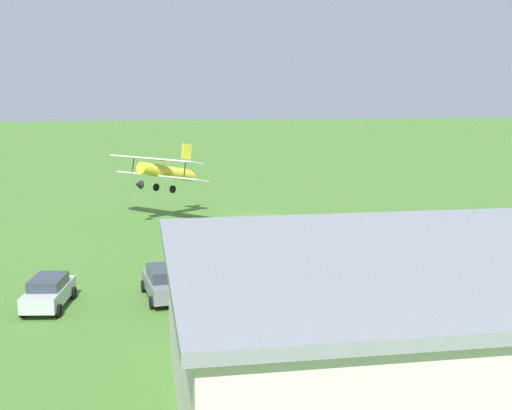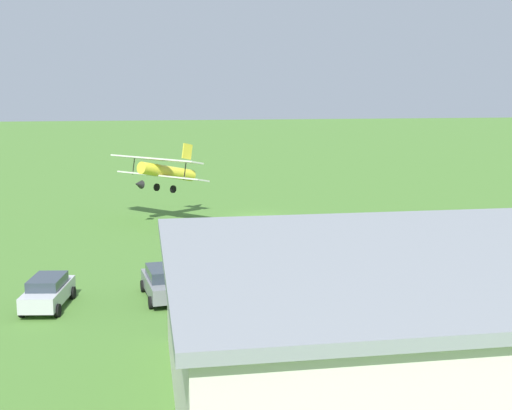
% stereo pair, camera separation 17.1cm
% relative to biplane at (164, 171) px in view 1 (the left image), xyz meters
% --- Properties ---
extents(ground_plane, '(400.00, 400.00, 0.00)m').
position_rel_biplane_xyz_m(ground_plane, '(-7.88, 0.09, -4.23)').
color(ground_plane, '#47752D').
extents(biplane, '(7.85, 8.25, 3.95)m').
position_rel_biplane_xyz_m(biplane, '(0.00, 0.00, 0.00)').
color(biplane, yellow).
extents(car_grey, '(2.43, 4.60, 1.68)m').
position_rel_biplane_xyz_m(car_grey, '(1.33, 21.66, -3.36)').
color(car_grey, slate).
rests_on(car_grey, ground_plane).
extents(car_silver, '(2.51, 4.49, 1.59)m').
position_rel_biplane_xyz_m(car_silver, '(7.15, 22.05, -3.40)').
color(car_silver, '#B7B7BC').
rests_on(car_silver, ground_plane).
extents(person_by_parked_cars, '(0.54, 0.54, 1.74)m').
position_rel_biplane_xyz_m(person_by_parked_cars, '(-17.59, 18.65, -3.36)').
color(person_by_parked_cars, '#72338C').
rests_on(person_by_parked_cars, ground_plane).
extents(person_near_hangar_door, '(0.44, 0.44, 1.66)m').
position_rel_biplane_xyz_m(person_near_hangar_door, '(-4.09, 19.05, -3.41)').
color(person_near_hangar_door, orange).
rests_on(person_near_hangar_door, ground_plane).
extents(person_beside_truck, '(0.54, 0.54, 1.78)m').
position_rel_biplane_xyz_m(person_beside_truck, '(-8.64, 18.35, -3.34)').
color(person_beside_truck, '#3F3F47').
rests_on(person_beside_truck, ground_plane).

